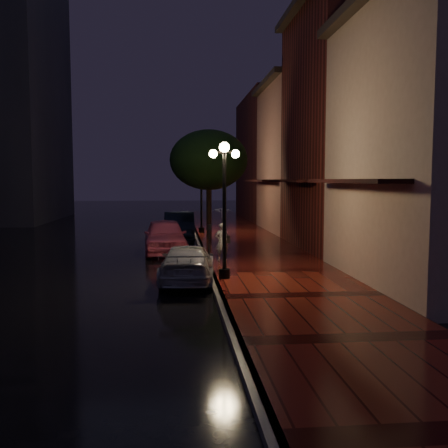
# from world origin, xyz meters

# --- Properties ---
(ground) EXTENTS (120.00, 120.00, 0.00)m
(ground) POSITION_xyz_m (0.00, 0.00, 0.00)
(ground) COLOR black
(ground) RESTS_ON ground
(sidewalk) EXTENTS (4.50, 60.00, 0.15)m
(sidewalk) POSITION_xyz_m (2.25, 0.00, 0.07)
(sidewalk) COLOR #4A100D
(sidewalk) RESTS_ON ground
(curb) EXTENTS (0.25, 60.00, 0.15)m
(curb) POSITION_xyz_m (0.00, 0.00, 0.07)
(curb) COLOR #595451
(curb) RESTS_ON ground
(storefront_near) EXTENTS (5.00, 8.00, 8.50)m
(storefront_near) POSITION_xyz_m (7.00, -6.00, 4.25)
(storefront_near) COLOR gray
(storefront_near) RESTS_ON ground
(storefront_mid) EXTENTS (5.00, 8.00, 11.00)m
(storefront_mid) POSITION_xyz_m (7.00, 2.00, 5.50)
(storefront_mid) COLOR #511914
(storefront_mid) RESTS_ON ground
(storefront_far) EXTENTS (5.00, 8.00, 9.00)m
(storefront_far) POSITION_xyz_m (7.00, 10.00, 4.50)
(storefront_far) COLOR #8C5951
(storefront_far) RESTS_ON ground
(storefront_extra) EXTENTS (5.00, 12.00, 10.00)m
(storefront_extra) POSITION_xyz_m (7.00, 20.00, 5.00)
(storefront_extra) COLOR #511914
(storefront_extra) RESTS_ON ground
(streetlamp_near) EXTENTS (0.96, 0.36, 4.31)m
(streetlamp_near) POSITION_xyz_m (0.35, -5.00, 2.60)
(streetlamp_near) COLOR black
(streetlamp_near) RESTS_ON sidewalk
(streetlamp_far) EXTENTS (0.96, 0.36, 4.31)m
(streetlamp_far) POSITION_xyz_m (0.35, 9.00, 2.60)
(streetlamp_far) COLOR black
(streetlamp_far) RESTS_ON sidewalk
(street_tree) EXTENTS (4.16, 4.16, 5.80)m
(street_tree) POSITION_xyz_m (0.61, 5.99, 4.24)
(street_tree) COLOR black
(street_tree) RESTS_ON sidewalk
(pink_car) EXTENTS (2.11, 4.66, 1.55)m
(pink_car) POSITION_xyz_m (-1.66, 1.74, 0.78)
(pink_car) COLOR #E85F7E
(pink_car) RESTS_ON ground
(navy_car) EXTENTS (1.67, 4.66, 1.53)m
(navy_car) POSITION_xyz_m (-0.99, 6.69, 0.76)
(navy_car) COLOR black
(navy_car) RESTS_ON ground
(silver_car) EXTENTS (1.99, 4.27, 1.21)m
(silver_car) POSITION_xyz_m (-0.82, -4.77, 0.60)
(silver_car) COLOR #97969D
(silver_car) RESTS_ON ground
(woman_with_umbrella) EXTENTS (0.86, 0.88, 2.07)m
(woman_with_umbrella) POSITION_xyz_m (0.60, -1.49, 1.52)
(woman_with_umbrella) COLOR white
(woman_with_umbrella) RESTS_ON sidewalk
(parking_meter) EXTENTS (0.15, 0.13, 1.36)m
(parking_meter) POSITION_xyz_m (0.15, -0.85, 0.97)
(parking_meter) COLOR black
(parking_meter) RESTS_ON sidewalk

